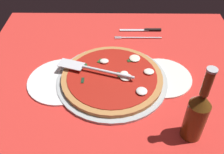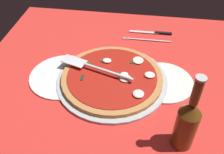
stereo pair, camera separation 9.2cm
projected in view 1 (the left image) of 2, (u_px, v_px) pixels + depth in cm
name	position (u px, v px, depth cm)	size (l,w,h in cm)	color
ground_plane	(116.00, 87.00, 92.13)	(107.29, 107.29, 0.80)	red
checker_pattern	(116.00, 86.00, 91.82)	(107.29, 107.29, 0.10)	silver
pizza_pan	(112.00, 80.00, 93.04)	(40.27, 40.27, 1.34)	#AEB7B9
dinner_plate_left	(62.00, 81.00, 93.10)	(24.65, 24.65, 1.00)	white
dinner_plate_right	(162.00, 77.00, 94.48)	(21.63, 21.63, 1.00)	white
pizza	(113.00, 77.00, 92.02)	(36.57, 36.57, 2.96)	#B87C43
pizza_server	(93.00, 69.00, 91.75)	(28.26, 11.59, 1.00)	silver
place_setting_far	(141.00, 34.00, 116.60)	(21.68, 14.00, 1.40)	white
beer_bottle	(197.00, 114.00, 69.81)	(6.07, 6.07, 25.87)	#5B3511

